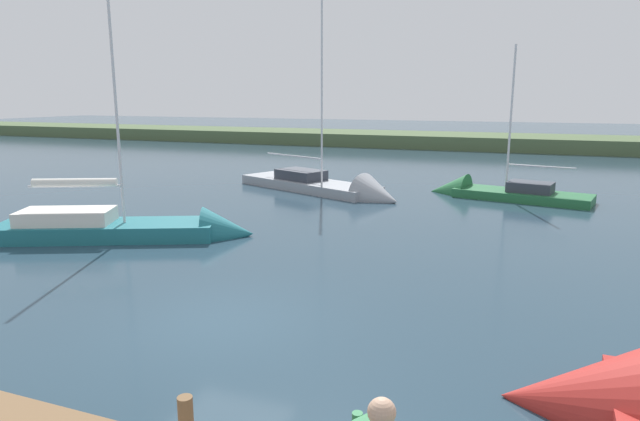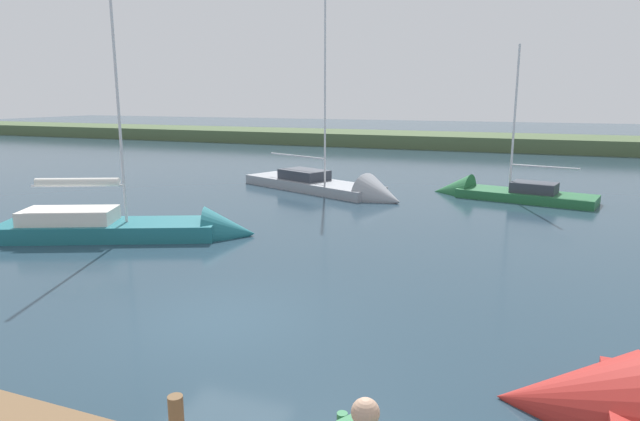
% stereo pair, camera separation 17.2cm
% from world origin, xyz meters
% --- Properties ---
extents(ground_plane, '(200.00, 200.00, 0.00)m').
position_xyz_m(ground_plane, '(0.00, 0.00, 0.00)').
color(ground_plane, '#263D4C').
extents(far_shoreline, '(180.00, 8.00, 2.40)m').
position_xyz_m(far_shoreline, '(0.00, -43.67, 0.00)').
color(far_shoreline, '#4C603D').
rests_on(far_shoreline, ground_plane).
extents(sailboat_far_right, '(7.65, 3.46, 7.96)m').
position_xyz_m(sailboat_far_right, '(-4.31, -17.41, 0.07)').
color(sailboat_far_right, '#236638').
rests_on(sailboat_far_right, ground_plane).
extents(sailboat_near_dock, '(8.51, 5.20, 9.07)m').
position_xyz_m(sailboat_near_dock, '(6.26, -5.16, 0.19)').
color(sailboat_near_dock, '#1E6B75').
rests_on(sailboat_near_dock, ground_plane).
extents(sailboat_inner_slip, '(9.78, 5.84, 11.20)m').
position_xyz_m(sailboat_inner_slip, '(3.02, -15.64, 0.16)').
color(sailboat_inner_slip, gray).
rests_on(sailboat_inner_slip, ground_plane).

